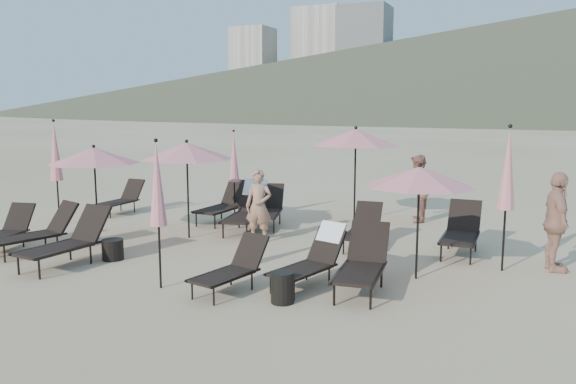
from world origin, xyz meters
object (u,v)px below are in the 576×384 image
at_px(umbrella_open_3, 356,137).
at_px(lounger_11, 461,231).
at_px(lounger_7, 224,204).
at_px(umbrella_closed_2, 55,152).
at_px(umbrella_closed_0, 157,185).
at_px(beachgoer_c, 556,222).
at_px(lounger_3, 232,267).
at_px(beachgoer_b, 417,189).
at_px(umbrella_open_1, 187,151).
at_px(umbrella_closed_3, 234,157).
at_px(lounger_9, 248,208).
at_px(lounger_2, 68,240).
at_px(beachgoer_a, 259,206).
at_px(lounger_5, 363,262).
at_px(side_table_0, 113,250).
at_px(umbrella_open_0, 94,156).
at_px(lounger_1, 38,231).
at_px(umbrella_open_2, 419,177).
at_px(side_table_1, 283,287).
at_px(umbrella_closed_1, 508,170).
at_px(lounger_6, 121,198).
at_px(lounger_8, 268,208).
at_px(lounger_0, 5,230).
at_px(lounger_4, 313,257).
at_px(lounger_10, 363,228).

bearing_deg(umbrella_open_3, lounger_11, -36.48).
xyz_separation_m(lounger_7, lounger_11, (6.14, -0.79, -0.01)).
bearing_deg(umbrella_closed_2, umbrella_closed_0, -29.49).
distance_m(lounger_11, beachgoer_c, 1.90).
height_order(lounger_3, beachgoer_b, beachgoer_b).
relative_size(umbrella_open_1, umbrella_closed_3, 0.94).
bearing_deg(beachgoer_b, lounger_9, -63.23).
distance_m(lounger_3, umbrella_closed_2, 7.39).
height_order(lounger_2, beachgoer_a, beachgoer_a).
bearing_deg(lounger_5, side_table_0, 175.82).
xyz_separation_m(umbrella_open_0, umbrella_closed_3, (1.79, 3.23, -0.23)).
xyz_separation_m(umbrella_closed_2, beachgoer_c, (11.57, 0.67, -0.96)).
distance_m(lounger_1, umbrella_open_2, 7.82).
xyz_separation_m(lounger_2, side_table_1, (4.63, -0.22, -0.25)).
height_order(umbrella_closed_0, umbrella_closed_1, umbrella_closed_1).
height_order(lounger_1, lounger_6, lounger_1).
relative_size(lounger_8, beachgoer_b, 1.05).
xyz_separation_m(lounger_0, umbrella_closed_2, (-0.88, 2.33, 1.47)).
bearing_deg(lounger_4, beachgoer_c, 49.46).
bearing_deg(lounger_3, beachgoer_c, 46.75).
bearing_deg(lounger_10, umbrella_open_1, -172.82).
height_order(lounger_3, umbrella_closed_1, umbrella_closed_1).
relative_size(side_table_0, beachgoer_a, 0.26).
distance_m(lounger_0, umbrella_open_1, 4.21).
height_order(lounger_10, beachgoer_c, beachgoer_c).
relative_size(lounger_2, umbrella_closed_1, 0.70).
height_order(umbrella_open_0, side_table_0, umbrella_open_0).
distance_m(lounger_7, umbrella_closed_1, 7.37).
distance_m(lounger_0, umbrella_closed_0, 4.89).
xyz_separation_m(lounger_8, umbrella_open_0, (-2.97, -2.87, 1.45)).
bearing_deg(lounger_3, umbrella_open_3, 100.41).
relative_size(lounger_10, beachgoer_a, 0.98).
bearing_deg(lounger_1, umbrella_closed_0, 4.02).
bearing_deg(lounger_4, lounger_7, 151.01).
bearing_deg(side_table_1, lounger_6, 146.25).
relative_size(lounger_4, lounger_11, 0.95).
bearing_deg(lounger_11, umbrella_closed_3, 168.24).
height_order(lounger_8, lounger_10, lounger_8).
xyz_separation_m(lounger_1, umbrella_closed_1, (8.94, 2.54, 1.42)).
bearing_deg(umbrella_closed_1, lounger_3, -142.61).
height_order(umbrella_open_1, side_table_0, umbrella_open_1).
xyz_separation_m(lounger_6, umbrella_closed_2, (-0.36, -1.96, 1.46)).
distance_m(umbrella_closed_1, umbrella_closed_3, 7.24).
bearing_deg(umbrella_open_3, umbrella_closed_2, -152.75).
xyz_separation_m(umbrella_closed_0, side_table_1, (2.17, 0.18, -1.51)).
bearing_deg(umbrella_open_0, umbrella_open_2, -0.57).
bearing_deg(side_table_1, umbrella_open_0, 159.18).
xyz_separation_m(lounger_6, beachgoer_b, (7.97, 2.21, 0.46)).
relative_size(lounger_5, lounger_10, 1.15).
distance_m(lounger_4, lounger_8, 4.89).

